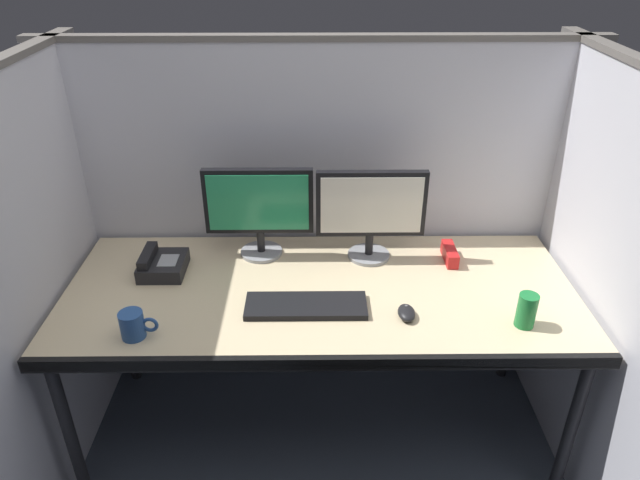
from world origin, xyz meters
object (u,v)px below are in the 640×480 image
desk (320,301)px  soda_can (527,310)px  monitor_right (371,209)px  red_stapler (450,254)px  keyboard_main (306,306)px  monitor_left (259,207)px  coffee_mug (133,325)px  computer_mouse (406,313)px  desk_phone (162,264)px

desk → soda_can: 0.73m
monitor_right → red_stapler: monitor_right is taller
keyboard_main → red_stapler: (0.58, 0.32, 0.02)m
monitor_left → coffee_mug: 0.67m
monitor_left → soda_can: bearing=-27.6°
keyboard_main → red_stapler: bearing=29.4°
computer_mouse → desk_phone: 0.96m
monitor_right → computer_mouse: size_ratio=4.48×
monitor_left → desk_phone: 0.44m
computer_mouse → desk_phone: (-0.91, 0.30, 0.02)m
desk → soda_can: (0.69, -0.22, 0.11)m
red_stapler → monitor_left: bearing=175.6°
desk_phone → red_stapler: (1.14, 0.08, -0.01)m
monitor_right → red_stapler: size_ratio=2.87×
keyboard_main → desk_phone: 0.62m
computer_mouse → red_stapler: size_ratio=0.64×
keyboard_main → computer_mouse: bearing=-8.7°
monitor_left → monitor_right: (0.44, -0.03, 0.00)m
desk → coffee_mug: bearing=-156.9°
monitor_right → desk_phone: bearing=-172.5°
desk_phone → desk: bearing=-12.4°
soda_can → desk_phone: bearing=165.0°
desk → soda_can: size_ratio=15.57×
desk → desk_phone: 0.64m
monitor_left → monitor_right: 0.44m
keyboard_main → soda_can: 0.75m
computer_mouse → desk: bearing=150.9°
soda_can → computer_mouse: bearing=172.7°
red_stapler → desk: bearing=-158.0°
desk → coffee_mug: 0.68m
red_stapler → monitor_right: bearing=174.6°
monitor_left → desk: bearing=-48.5°
monitor_right → soda_can: bearing=-43.1°
keyboard_main → coffee_mug: size_ratio=3.41×
monitor_right → computer_mouse: monitor_right is taller
monitor_left → coffee_mug: size_ratio=3.41×
red_stapler → keyboard_main: bearing=-150.6°
monitor_left → desk_phone: (-0.38, -0.14, -0.18)m
desk → keyboard_main: size_ratio=4.42×
desk → monitor_right: bearing=50.4°
desk → monitor_left: size_ratio=4.42×
desk_phone → soda_can: bearing=-15.0°
monitor_right → computer_mouse: (0.10, -0.41, -0.20)m
keyboard_main → coffee_mug: coffee_mug is taller
desk_phone → monitor_left: bearing=19.8°
monitor_left → monitor_right: size_ratio=1.00×
monitor_left → keyboard_main: 0.47m
monitor_left → monitor_right: same height
desk → coffee_mug: (-0.62, -0.26, 0.10)m
desk → red_stapler: bearing=22.0°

